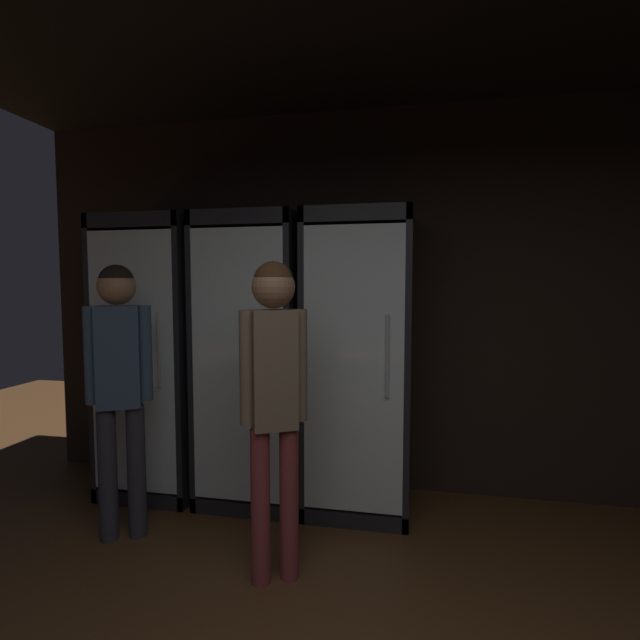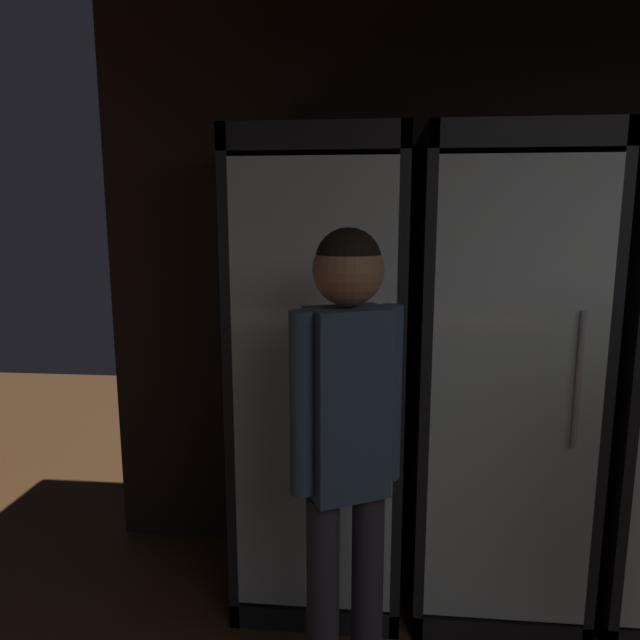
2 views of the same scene
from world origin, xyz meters
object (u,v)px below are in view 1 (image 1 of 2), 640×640
cooler_center (360,364)px  shopper_far (119,370)px  cooler_left (256,360)px  shopper_near (274,380)px  cooler_far_left (161,359)px

cooler_center → shopper_far: size_ratio=1.22×
cooler_left → shopper_near: cooler_left is taller
cooler_left → cooler_center: 0.75m
shopper_near → cooler_center: bearing=70.8°
cooler_far_left → shopper_far: cooler_far_left is taller
cooler_far_left → cooler_center: size_ratio=1.00×
cooler_left → shopper_far: cooler_left is taller
shopper_near → shopper_far: shopper_far is taller
cooler_center → cooler_far_left: bearing=180.0°
cooler_far_left → cooler_center: 1.50m
cooler_left → cooler_center: (0.75, -0.00, -0.01)m
cooler_far_left → shopper_far: (0.15, -0.72, 0.05)m
cooler_far_left → cooler_left: 0.75m
shopper_far → cooler_center: bearing=28.2°
cooler_center → shopper_near: 1.00m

